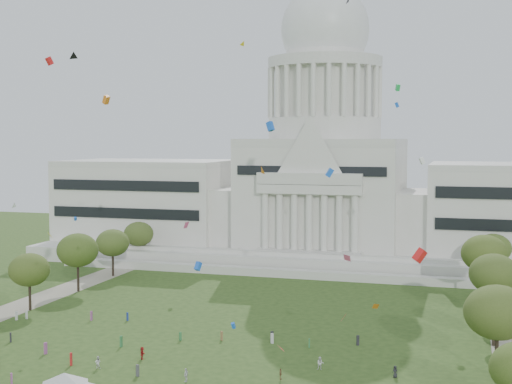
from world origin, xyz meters
name	(u,v)px	position (x,y,z in m)	size (l,w,h in m)	color
capitol	(324,181)	(0.00, 113.59, 22.30)	(160.00, 64.50, 91.30)	beige
path_left	(1,313)	(-48.00, 30.00, 0.02)	(8.00, 160.00, 0.04)	gray
row_tree_r_2	(498,312)	(44.17, 17.44, 9.66)	(9.55, 9.55, 13.58)	black
row_tree_l_3	(29,270)	(-44.09, 33.92, 8.21)	(8.12, 8.12, 11.55)	black
row_tree_r_3	(495,304)	(44.40, 34.48, 7.08)	(7.01, 7.01, 9.98)	black
row_tree_l_4	(78,250)	(-44.08, 52.42, 9.39)	(9.29, 9.29, 13.21)	black
row_tree_r_4	(494,274)	(44.76, 50.04, 9.29)	(9.19, 9.19, 13.06)	black
row_tree_l_5	(113,243)	(-45.22, 71.01, 8.42)	(8.33, 8.33, 11.85)	black
row_tree_r_5	(484,254)	(43.49, 70.19, 9.93)	(9.82, 9.82, 13.96)	black
row_tree_l_6	(139,234)	(-46.87, 89.14, 8.27)	(8.19, 8.19, 11.64)	black
row_tree_r_6	(494,248)	(45.96, 88.13, 8.51)	(8.42, 8.42, 11.97)	black
event_tent	(64,380)	(-9.37, -9.78, 3.55)	(10.17, 10.17, 4.58)	#4C4C4C
person_0	(395,372)	(30.23, 13.75, 0.87)	(0.85, 0.55, 1.74)	#26262B
person_2	(320,363)	(19.20, 14.01, 1.00)	(0.97, 0.60, 2.01)	silver
person_4	(186,375)	(1.99, 3.51, 0.98)	(1.15, 0.63, 1.96)	silver
person_5	(142,353)	(-8.53, 11.21, 0.98)	(1.82, 0.72, 1.97)	#B21E1E
person_8	(98,362)	(-12.91, 5.18, 0.94)	(0.91, 0.56, 1.88)	silver
person_10	(281,374)	(14.56, 8.32, 0.78)	(0.91, 0.50, 1.56)	olive
distant_crowd	(125,348)	(-12.47, 13.13, 0.86)	(66.77, 39.54, 1.94)	#26262B
kite_swarm	(193,161)	(1.97, 6.58, 31.21)	(86.82, 96.62, 65.43)	blue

